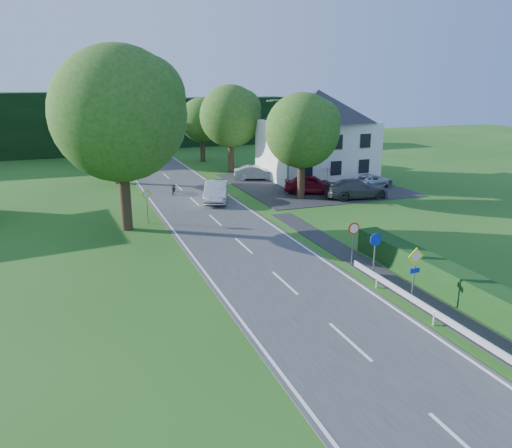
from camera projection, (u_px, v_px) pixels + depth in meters
name	position (u px, v px, depth m)	size (l,w,h in m)	color
road	(233.00, 236.00, 31.22)	(7.00, 80.00, 0.04)	#3D3C3F
parking_pad	(311.00, 184.00, 46.98)	(14.00, 16.00, 0.04)	#242426
line_edge_left	(182.00, 242.00, 30.12)	(0.12, 80.00, 0.01)	white
line_edge_right	(281.00, 231.00, 32.32)	(0.12, 80.00, 0.01)	white
line_centre	(233.00, 236.00, 31.22)	(0.12, 80.00, 0.01)	white
tree_main	(121.00, 140.00, 31.18)	(9.40, 9.40, 11.64)	#224C17
tree_left_far	(114.00, 138.00, 46.33)	(7.00, 7.00, 8.58)	#224C17
tree_right_far	(231.00, 129.00, 52.13)	(7.40, 7.40, 9.09)	#224C17
tree_left_back	(109.00, 129.00, 57.36)	(6.60, 6.60, 8.07)	#224C17
tree_right_back	(202.00, 130.00, 59.19)	(6.20, 6.20, 7.56)	#224C17
tree_right_mid	(302.00, 147.00, 40.12)	(7.00, 7.00, 8.58)	#224C17
treeline_right	(188.00, 122.00, 74.34)	(30.00, 5.00, 7.00)	black
house_white	(317.00, 133.00, 49.15)	(10.60, 8.40, 8.60)	white
streetlight	(287.00, 142.00, 41.72)	(2.03, 0.18, 8.00)	slate
sign_priority_right	(415.00, 265.00, 21.38)	(0.78, 0.09, 2.59)	slate
sign_roundabout	(375.00, 247.00, 24.12)	(0.64, 0.08, 2.37)	slate
sign_speed_limit	(354.00, 234.00, 25.88)	(0.64, 0.11, 2.37)	slate
sign_priority_left	(147.00, 199.00, 33.71)	(0.78, 0.09, 2.44)	slate
moving_car	(216.00, 191.00, 40.10)	(1.73, 4.97, 1.64)	silver
motorcycle	(174.00, 188.00, 42.95)	(0.62, 1.79, 0.94)	black
parked_car_red	(311.00, 184.00, 43.01)	(1.87, 4.64, 1.58)	maroon
parked_car_silver_a	(255.00, 173.00, 48.99)	(1.46, 4.19, 1.38)	silver
parked_car_grey	(356.00, 189.00, 41.21)	(2.16, 5.32, 1.54)	#47494C
parked_car_silver_b	(372.00, 181.00, 45.39)	(2.02, 4.37, 1.22)	silver
parasol	(328.00, 177.00, 45.88)	(1.91, 1.95, 1.75)	red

